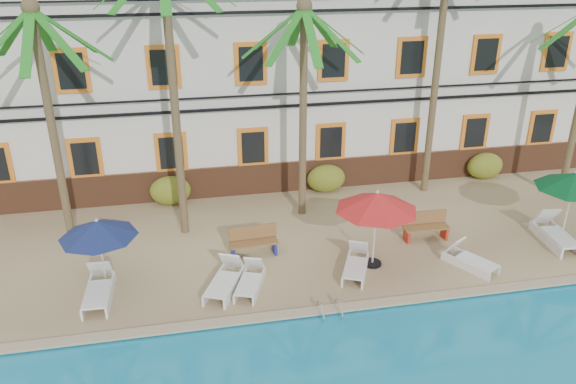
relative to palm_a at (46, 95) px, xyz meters
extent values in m
plane|color=#384C23|center=(7.86, -4.39, -5.09)|extent=(100.00, 100.00, 0.00)
cube|color=tan|center=(7.86, 0.61, -4.97)|extent=(30.00, 12.00, 0.25)
cube|color=tan|center=(7.86, -5.29, -4.81)|extent=(30.00, 0.35, 0.06)
cube|color=silver|center=(7.86, 5.61, 0.16)|extent=(25.00, 6.00, 10.00)
cube|color=brown|center=(7.86, 2.55, -4.24)|extent=(25.00, 0.12, 1.20)
cube|color=orange|center=(0.36, 2.56, -2.94)|extent=(1.15, 0.10, 1.50)
cube|color=black|center=(0.36, 2.51, -2.94)|extent=(0.85, 0.04, 1.20)
cube|color=orange|center=(3.36, 2.56, -2.94)|extent=(1.15, 0.10, 1.50)
cube|color=black|center=(3.36, 2.51, -2.94)|extent=(0.85, 0.04, 1.20)
cube|color=orange|center=(6.36, 2.56, -2.94)|extent=(1.15, 0.10, 1.50)
cube|color=black|center=(6.36, 2.51, -2.94)|extent=(0.85, 0.04, 1.20)
cube|color=orange|center=(9.36, 2.56, -2.94)|extent=(1.15, 0.10, 1.50)
cube|color=black|center=(9.36, 2.51, -2.94)|extent=(0.85, 0.04, 1.20)
cube|color=orange|center=(12.36, 2.56, -2.94)|extent=(1.15, 0.10, 1.50)
cube|color=black|center=(12.36, 2.51, -2.94)|extent=(0.85, 0.04, 1.20)
cube|color=orange|center=(15.36, 2.56, -2.94)|extent=(1.15, 0.10, 1.50)
cube|color=black|center=(15.36, 2.51, -2.94)|extent=(0.85, 0.04, 1.20)
cube|color=orange|center=(18.36, 2.56, -2.94)|extent=(1.15, 0.10, 1.50)
cube|color=black|center=(18.36, 2.51, -2.94)|extent=(0.85, 0.04, 1.20)
cube|color=orange|center=(0.36, 2.56, 0.16)|extent=(1.15, 0.10, 1.50)
cube|color=black|center=(0.36, 2.51, 0.16)|extent=(0.85, 0.04, 1.20)
cube|color=orange|center=(3.36, 2.56, 0.16)|extent=(1.15, 0.10, 1.50)
cube|color=black|center=(3.36, 2.51, 0.16)|extent=(0.85, 0.04, 1.20)
cube|color=orange|center=(6.36, 2.56, 0.16)|extent=(1.15, 0.10, 1.50)
cube|color=black|center=(6.36, 2.51, 0.16)|extent=(0.85, 0.04, 1.20)
cube|color=orange|center=(9.36, 2.56, 0.16)|extent=(1.15, 0.10, 1.50)
cube|color=black|center=(9.36, 2.51, 0.16)|extent=(0.85, 0.04, 1.20)
cube|color=orange|center=(12.36, 2.56, 0.16)|extent=(1.15, 0.10, 1.50)
cube|color=black|center=(12.36, 2.51, 0.16)|extent=(0.85, 0.04, 1.20)
cube|color=orange|center=(15.36, 2.56, 0.16)|extent=(1.15, 0.10, 1.50)
cube|color=black|center=(15.36, 2.51, 0.16)|extent=(0.85, 0.04, 1.20)
cube|color=orange|center=(18.36, 2.56, 0.16)|extent=(1.15, 0.10, 1.50)
cube|color=black|center=(18.36, 2.51, 0.16)|extent=(0.85, 0.04, 1.20)
cube|color=black|center=(7.86, 2.41, -1.39)|extent=(25.00, 0.08, 0.10)
cube|color=black|center=(7.86, 2.41, -0.94)|extent=(25.00, 0.08, 0.06)
cube|color=black|center=(7.86, 2.41, 1.91)|extent=(25.00, 0.08, 0.10)
cylinder|color=brown|center=(0.00, 0.00, -1.20)|extent=(0.26, 0.26, 7.29)
sphere|color=brown|center=(0.00, 0.00, 2.45)|extent=(0.50, 0.50, 0.50)
cube|color=#1B741C|center=(0.00, 0.99, 1.69)|extent=(0.28, 2.00, 1.55)
cube|color=#1B741C|center=(-0.70, 0.70, 1.69)|extent=(1.61, 1.61, 1.55)
cube|color=#1B741C|center=(-0.70, -0.70, 1.69)|extent=(1.61, 1.61, 1.55)
cube|color=#1B741C|center=(0.00, -0.99, 1.69)|extent=(0.28, 2.00, 1.55)
cube|color=#1B741C|center=(0.70, -0.70, 1.69)|extent=(1.61, 1.61, 1.55)
cube|color=#1B741C|center=(0.99, 0.00, 1.69)|extent=(2.00, 0.28, 1.55)
cube|color=#1B741C|center=(0.70, 0.70, 1.69)|extent=(1.61, 1.61, 1.55)
cylinder|color=brown|center=(3.64, -0.08, -0.48)|extent=(0.26, 0.26, 8.73)
cylinder|color=brown|center=(7.81, 0.56, -1.29)|extent=(0.26, 0.26, 7.11)
sphere|color=brown|center=(7.81, 0.56, 2.27)|extent=(0.50, 0.50, 0.50)
cube|color=#1B741C|center=(7.81, 1.55, 1.51)|extent=(0.28, 2.00, 1.55)
cube|color=#1B741C|center=(7.11, 1.26, 1.51)|extent=(1.61, 1.61, 1.55)
cube|color=#1B741C|center=(6.82, 0.56, 1.51)|extent=(2.00, 0.28, 1.55)
cube|color=#1B741C|center=(7.11, -0.15, 1.51)|extent=(1.61, 1.61, 1.55)
cube|color=#1B741C|center=(7.81, -0.44, 1.51)|extent=(0.28, 2.00, 1.55)
cube|color=#1B741C|center=(8.51, -0.15, 1.51)|extent=(1.61, 1.61, 1.55)
cube|color=#1B741C|center=(8.80, 0.56, 1.51)|extent=(2.00, 0.28, 1.55)
cube|color=#1B741C|center=(8.51, 1.26, 1.51)|extent=(1.61, 1.61, 1.55)
cylinder|color=brown|center=(12.94, 1.57, -0.35)|extent=(0.26, 0.26, 8.98)
cube|color=#1B741C|center=(17.05, 0.62, 1.54)|extent=(1.61, 1.61, 1.55)
cube|color=#1B741C|center=(16.76, -0.08, 1.54)|extent=(2.00, 0.28, 1.55)
ellipsoid|color=#215819|center=(3.21, 2.21, -4.29)|extent=(1.50, 0.90, 1.10)
ellipsoid|color=#215819|center=(9.13, 2.21, -4.29)|extent=(1.50, 0.90, 1.10)
ellipsoid|color=#215819|center=(15.83, 2.21, -4.29)|extent=(1.50, 0.90, 1.10)
cylinder|color=black|center=(1.35, -2.95, -4.81)|extent=(0.48, 0.48, 0.07)
cylinder|color=silver|center=(1.35, -2.95, -3.82)|extent=(0.06, 0.06, 2.05)
cone|color=navy|center=(1.35, -2.95, -3.01)|extent=(2.13, 2.13, 0.47)
sphere|color=silver|center=(1.35, -2.95, -2.75)|extent=(0.10, 0.10, 0.10)
cylinder|color=black|center=(9.12, -3.31, -4.80)|extent=(0.55, 0.55, 0.08)
cylinder|color=silver|center=(9.12, -3.31, -3.67)|extent=(0.06, 0.06, 2.35)
cone|color=red|center=(9.12, -3.31, -2.74)|extent=(2.44, 2.44, 0.54)
sphere|color=silver|center=(9.12, -3.31, -2.44)|extent=(0.10, 0.10, 0.10)
cylinder|color=black|center=(15.79, -2.95, -4.80)|extent=(0.53, 0.53, 0.08)
cylinder|color=silver|center=(15.79, -2.95, -3.70)|extent=(0.06, 0.06, 2.28)
cone|color=#064720|center=(15.79, -2.95, -2.79)|extent=(2.38, 2.38, 0.52)
sphere|color=silver|center=(15.79, -2.95, -2.51)|extent=(0.10, 0.10, 0.10)
cube|color=white|center=(1.21, -3.82, -4.51)|extent=(0.66, 1.35, 0.06)
cube|color=white|center=(1.25, -2.90, -4.28)|extent=(0.63, 0.51, 0.67)
cube|color=white|center=(0.92, -3.55, -4.69)|extent=(0.13, 1.90, 0.31)
cube|color=white|center=(1.53, -3.58, -4.69)|extent=(0.13, 1.90, 0.31)
cube|color=white|center=(4.52, -3.99, -4.52)|extent=(1.08, 1.43, 0.06)
cube|color=white|center=(4.89, -3.17, -4.29)|extent=(0.74, 0.68, 0.65)
cube|color=white|center=(4.35, -3.64, -4.69)|extent=(0.82, 1.71, 0.30)
cube|color=white|center=(4.89, -3.89, -4.69)|extent=(0.82, 1.71, 0.30)
cube|color=white|center=(5.24, -4.08, -4.56)|extent=(0.90, 1.26, 0.05)
cube|color=white|center=(5.52, -3.34, -4.36)|extent=(0.64, 0.58, 0.57)
cube|color=white|center=(5.07, -3.78, -4.71)|extent=(0.62, 1.54, 0.26)
cube|color=white|center=(5.57, -3.96, -4.71)|extent=(0.62, 1.54, 0.26)
cube|color=white|center=(8.38, -3.87, -4.54)|extent=(1.02, 1.35, 0.06)
cube|color=white|center=(8.74, -3.10, -4.32)|extent=(0.70, 0.64, 0.61)
cube|color=white|center=(8.23, -3.54, -4.70)|extent=(0.77, 1.61, 0.28)
cube|color=white|center=(8.74, -3.77, -4.70)|extent=(0.77, 1.61, 0.28)
cube|color=white|center=(12.05, -4.20, -4.56)|extent=(1.05, 1.27, 0.05)
cube|color=white|center=(11.65, -3.51, -4.35)|extent=(0.68, 0.64, 0.58)
cube|color=white|center=(11.71, -4.15, -4.71)|extent=(0.88, 1.45, 0.27)
cube|color=white|center=(12.17, -3.88, -4.71)|extent=(0.88, 1.45, 0.27)
cube|color=white|center=(15.32, -3.48, -4.49)|extent=(0.81, 1.50, 0.07)
cube|color=white|center=(15.43, -2.49, -4.23)|extent=(0.72, 0.60, 0.72)
cube|color=white|center=(15.02, -3.17, -4.67)|extent=(0.29, 2.04, 0.33)
cube|color=white|center=(15.68, -3.24, -4.67)|extent=(0.29, 2.04, 0.33)
cube|color=olive|center=(5.69, -2.07, -4.41)|extent=(1.52, 0.54, 0.06)
cube|color=olive|center=(5.68, -1.85, -4.14)|extent=(1.50, 0.15, 0.45)
cube|color=navy|center=(5.04, -2.11, -4.64)|extent=(0.11, 0.45, 0.40)
cube|color=navy|center=(6.34, -2.04, -4.64)|extent=(0.11, 0.45, 0.40)
cube|color=olive|center=(11.34, -2.15, -4.41)|extent=(1.51, 0.49, 0.06)
cube|color=olive|center=(11.34, -1.93, -4.14)|extent=(1.50, 0.10, 0.45)
cube|color=red|center=(10.69, -2.14, -4.64)|extent=(0.09, 0.45, 0.40)
cube|color=red|center=(11.99, -2.17, -4.64)|extent=(0.09, 0.45, 0.40)
torus|color=silver|center=(6.98, -5.39, -4.84)|extent=(0.04, 0.74, 0.74)
torus|color=silver|center=(7.48, -5.39, -4.84)|extent=(0.04, 0.74, 0.74)
camera|label=1|loc=(3.76, -17.11, 4.10)|focal=35.00mm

